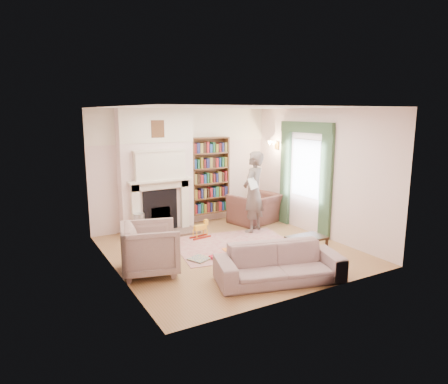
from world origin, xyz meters
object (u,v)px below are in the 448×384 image
paraffin_heater (140,226)px  rocking_horse (200,229)px  man_reading (253,192)px  coffee_table (306,248)px  sofa (279,263)px  armchair_left (150,248)px  armchair_reading (255,208)px  bookcase (210,175)px

paraffin_heater → rocking_horse: bearing=-30.8°
man_reading → coffee_table: (-0.15, -2.00, -0.70)m
man_reading → sofa: bearing=33.9°
armchair_left → paraffin_heater: bearing=2.6°
sofa → coffee_table: size_ratio=2.93×
armchair_reading → rocking_horse: (-1.74, -0.46, -0.16)m
rocking_horse → paraffin_heater: bearing=141.7°
coffee_table → rocking_horse: size_ratio=1.55×
sofa → coffee_table: (1.02, 0.51, -0.07)m
man_reading → paraffin_heater: bearing=-49.9°
man_reading → paraffin_heater: (-2.43, 0.82, -0.65)m
man_reading → rocking_horse: man_reading is taller
sofa → armchair_left: bearing=157.5°
coffee_table → rocking_horse: bearing=118.6°
armchair_left → man_reading: man_reading is taller
man_reading → rocking_horse: (-1.29, 0.14, -0.73)m
man_reading → rocking_horse: size_ratio=4.10×
armchair_left → rocking_horse: size_ratio=2.10×
armchair_reading → man_reading: bearing=38.6°
bookcase → armchair_reading: bearing=-35.0°
sofa → man_reading: man_reading is taller
bookcase → coffee_table: 3.40m
bookcase → man_reading: bookcase is taller
bookcase → sofa: bearing=-100.4°
sofa → rocking_horse: size_ratio=4.52×
man_reading → coffee_table: 2.13m
bookcase → armchair_reading: 1.39m
armchair_reading → armchair_left: (-3.32, -1.76, 0.07)m
man_reading → paraffin_heater: man_reading is taller
armchair_left → man_reading: (2.87, 1.16, 0.50)m
sofa → rocking_horse: bearing=108.8°
coffee_table → sofa: bearing=-152.8°
sofa → man_reading: size_ratio=1.10×
paraffin_heater → man_reading: bearing=-18.6°
sofa → paraffin_heater: sofa is taller
bookcase → coffee_table: bearing=-84.3°
armchair_left → sofa: size_ratio=0.46×
armchair_reading → coffee_table: (-0.60, -2.60, -0.14)m
sofa → rocking_horse: sofa is taller
armchair_reading → armchair_left: bearing=13.4°
armchair_reading → sofa: (-1.61, -3.12, -0.06)m
armchair_reading → armchair_left: armchair_left is taller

